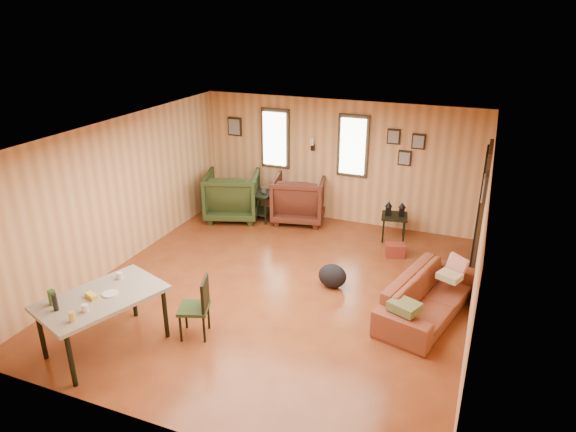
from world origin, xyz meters
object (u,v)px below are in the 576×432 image
at_px(recliner_brown, 299,196).
at_px(dining_table, 101,301).
at_px(side_table, 395,214).
at_px(recliner_green, 232,193).
at_px(sofa, 429,290).
at_px(end_table, 260,201).

relative_size(recliner_brown, dining_table, 0.61).
height_order(recliner_brown, side_table, recliner_brown).
height_order(recliner_green, side_table, recliner_green).
bearing_deg(side_table, sofa, -68.23).
xyz_separation_m(sofa, end_table, (-3.61, 2.30, 0.01)).
distance_m(recliner_brown, end_table, 0.80).
relative_size(sofa, dining_table, 1.18).
height_order(recliner_green, end_table, recliner_green).
bearing_deg(recliner_green, sofa, 133.55).
height_order(side_table, dining_table, dining_table).
bearing_deg(recliner_brown, side_table, 161.68).
xyz_separation_m(sofa, recliner_brown, (-2.86, 2.54, 0.13)).
bearing_deg(recliner_green, side_table, 163.65).
xyz_separation_m(recliner_brown, side_table, (1.94, -0.22, -0.01)).
relative_size(sofa, recliner_brown, 1.92).
xyz_separation_m(recliner_brown, recliner_green, (-1.30, -0.36, 0.02)).
height_order(sofa, recliner_brown, recliner_brown).
xyz_separation_m(recliner_brown, end_table, (-0.75, -0.24, -0.12)).
distance_m(end_table, side_table, 2.69).
relative_size(recliner_green, side_table, 1.44).
relative_size(recliner_brown, side_table, 1.38).
relative_size(recliner_green, end_table, 1.50).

